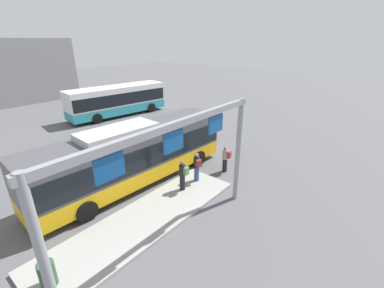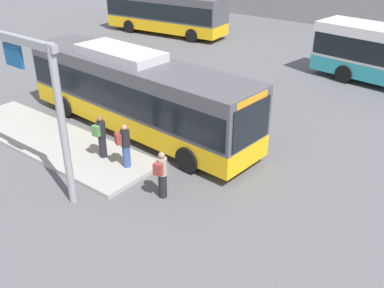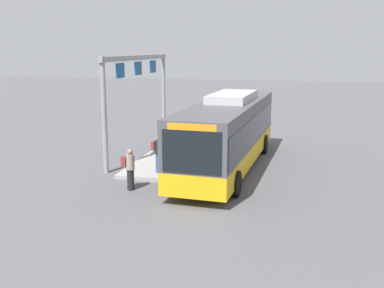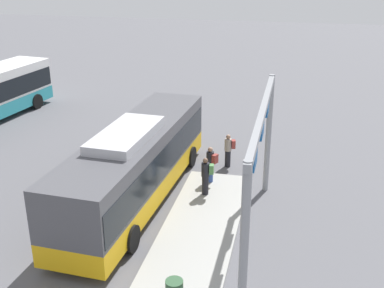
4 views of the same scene
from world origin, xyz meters
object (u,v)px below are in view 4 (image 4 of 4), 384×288
object	(u,v)px
person_boarding	(229,150)
bus_main	(136,161)
person_waiting_near	(211,164)
person_waiting_mid	(206,175)

from	to	relation	value
person_boarding	bus_main	bearing A→B (deg)	40.37
person_waiting_near	person_waiting_mid	size ratio (longest dim) A/B	1.00
person_waiting_near	person_waiting_mid	bearing A→B (deg)	116.24
bus_main	person_waiting_mid	size ratio (longest dim) A/B	7.02
person_waiting_near	person_waiting_mid	world-z (taller)	same
bus_main	person_waiting_near	distance (m)	3.53
person_boarding	person_waiting_mid	size ratio (longest dim) A/B	1.00
person_boarding	person_waiting_near	size ratio (longest dim) A/B	1.00
person_boarding	person_waiting_near	distance (m)	2.25
bus_main	person_boarding	xyz separation A→B (m)	(4.27, -3.23, -0.92)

